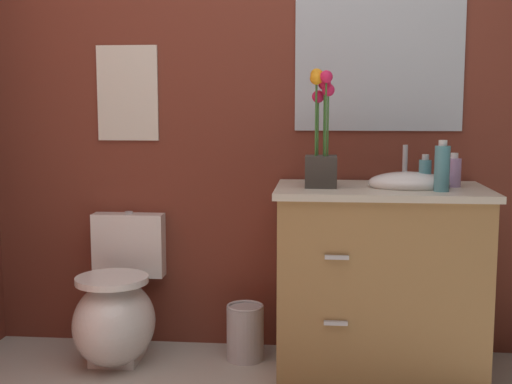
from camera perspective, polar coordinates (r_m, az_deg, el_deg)
The scene contains 10 objects.
wall_back at distance 3.37m, azimuth 4.93°, elevation 7.74°, with size 4.44×0.05×2.50m, color maroon.
toilet at distance 3.37m, azimuth -11.59°, elevation -9.77°, with size 0.38×0.59×0.69m.
vanity_cabinet at distance 3.16m, azimuth 10.36°, elevation -7.15°, with size 0.94×0.56×1.04m.
flower_vase at distance 3.03m, azimuth 5.50°, elevation 3.83°, with size 0.14×0.14×0.52m.
soap_bottle at distance 3.16m, azimuth 16.26°, elevation 1.65°, with size 0.07×0.07×0.15m.
lotion_bottle at distance 3.09m, azimuth 14.01°, elevation 1.56°, with size 0.05×0.05×0.15m.
hand_wash_bottle at distance 2.98m, azimuth 15.36°, elevation 1.97°, with size 0.07×0.07×0.22m.
trash_bin at distance 3.34m, azimuth -0.91°, elevation -11.67°, with size 0.18×0.18×0.27m.
wall_poster at distance 3.47m, azimuth -10.74°, elevation 8.16°, with size 0.31×0.01×0.47m, color silver.
wall_mirror at distance 3.36m, azimuth 10.29°, elevation 11.07°, with size 0.80×0.01×0.70m, color #B2BCC6.
Camera 1 is at (0.23, -1.86, 1.23)m, focal length 47.63 mm.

